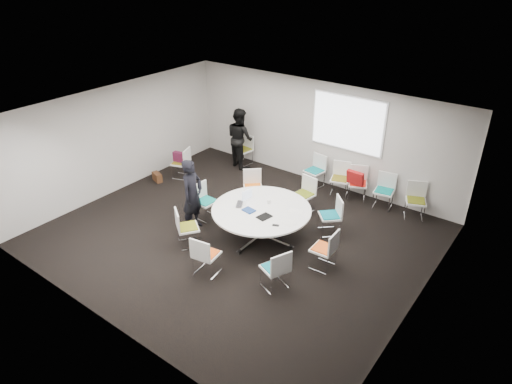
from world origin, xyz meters
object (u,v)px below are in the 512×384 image
Objects in this scene: conference_table at (261,216)px; brown_bag at (157,177)px; chair_ring_e at (206,208)px; chair_spare_left at (182,168)px; chair_ring_c at (304,201)px; chair_ring_h at (275,276)px; laptop at (242,204)px; chair_back_e at (415,207)px; chair_ring_d at (253,194)px; maroon_bag at (180,157)px; chair_person_back at (244,155)px; chair_ring_b at (330,222)px; chair_back_a at (314,177)px; chair_back_c at (357,189)px; person_back at (240,138)px; chair_back_b at (339,185)px; chair_back_d at (383,197)px; cup at (269,202)px; chair_ring_f at (188,234)px; person_main at (192,195)px; chair_ring_g at (207,262)px; chair_ring_a at (323,256)px.

conference_table is 4.05m from brown_bag.
chair_ring_e is 2.40m from chair_spare_left.
chair_ring_c is 3.02m from chair_ring_h.
chair_ring_h reaches higher than laptop.
chair_ring_c and chair_back_e have the same top height.
chair_ring_d reaches higher than maroon_bag.
chair_ring_e is 3.01m from chair_ring_h.
chair_person_back reaches higher than maroon_bag.
conference_table is 2.48× the size of chair_ring_b.
chair_person_back is 3.85m from laptop.
chair_back_a is at bearing -81.93° from chair_spare_left.
chair_back_c is 0.50× the size of person_back.
brown_bag is (-2.44, 0.65, -0.16)m from chair_ring_e.
chair_ring_d is 1.00× the size of chair_back_b.
laptop is (-1.70, 1.13, 0.47)m from chair_ring_h.
chair_back_e is at bearing 6.73° from chair_ring_h.
person_back is 2.64m from brown_bag.
cup is (-1.65, -2.62, 0.50)m from chair_back_d.
chair_ring_f is 1.00× the size of chair_back_e.
chair_ring_c and chair_person_back have the same top height.
chair_back_d is at bearing 136.86° from chair_ring_e.
chair_back_c is (2.03, 4.13, 0.00)m from chair_ring_f.
chair_back_d reaches higher than laptop.
chair_ring_f is at bearing 89.48° from chair_back_a.
brown_bag is (-2.51, 1.14, -0.73)m from person_main.
chair_ring_d is 1.00× the size of chair_back_d.
maroon_bag is at bearing 45.41° from chair_ring_b.
chair_ring_b is 1.47m from cup.
chair_back_c is at bearing -88.86° from chair_spare_left.
chair_ring_h is 1.00× the size of chair_back_c.
chair_back_a is at bearing 115.13° from chair_ring_f.
chair_back_a is at bearing -19.98° from chair_back_b.
chair_back_e is at bearing 169.97° from chair_back_d.
chair_spare_left is 1.00× the size of chair_person_back.
chair_ring_g is at bearing 45.91° from chair_ring_e.
chair_ring_f and chair_ring_h have the same top height.
chair_ring_h is at bearing 70.14° from chair_back_c.
chair_back_b is 9.78× the size of cup.
chair_ring_f is at bearing -132.12° from conference_table.
chair_ring_g reaches higher than brown_bag.
chair_ring_f is at bearing 112.13° from chair_ring_h.
chair_back_b reaches higher than laptop.
chair_ring_e is at bearing -141.51° from chair_spare_left.
chair_ring_d is at bearing 142.02° from chair_person_back.
chair_ring_f is (-2.76, -1.06, 0.00)m from chair_ring_a.
chair_back_b is (1.54, 4.08, 0.00)m from chair_ring_f.
conference_table is at bearing 51.70° from chair_back_d.
chair_back_d is at bearing -50.28° from person_main.
chair_spare_left is at bearing 82.67° from person_back.
chair_person_back is at bearing 9.68° from chair_back_a.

